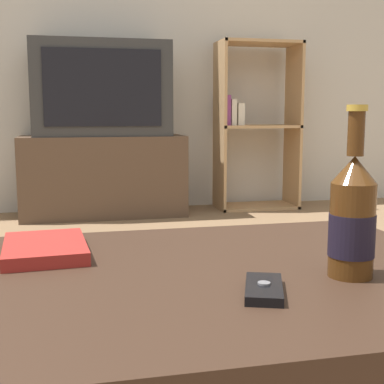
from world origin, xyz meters
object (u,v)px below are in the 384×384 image
beer_bottle (352,218)px  cell_phone (264,289)px  television (101,89)px  tv_stand (104,176)px  table_book (45,248)px  bookshelf (253,124)px

beer_bottle → cell_phone: (-0.16, -0.05, -0.09)m
television → tv_stand: bearing=90.0°
television → table_book: television is taller
cell_phone → beer_bottle: bearing=36.3°
table_book → tv_stand: bearing=80.5°
beer_bottle → table_book: size_ratio=1.25×
tv_stand → cell_phone: (0.06, -2.88, 0.17)m
beer_bottle → bookshelf: bearing=73.7°
beer_bottle → table_book: 0.55m
cell_phone → table_book: 0.44m
tv_stand → television: 0.57m
bookshelf → table_book: bearing=-116.7°
television → table_book: bearing=-95.8°
beer_bottle → cell_phone: bearing=-163.6°
tv_stand → bookshelf: (1.07, 0.06, 0.34)m
television → bookshelf: (1.07, 0.06, -0.24)m
tv_stand → bookshelf: bookshelf is taller
tv_stand → beer_bottle: bearing=-85.4°
table_book → bookshelf: bearing=59.5°
tv_stand → beer_bottle: 2.85m
television → bookshelf: 1.10m
tv_stand → table_book: size_ratio=4.92×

